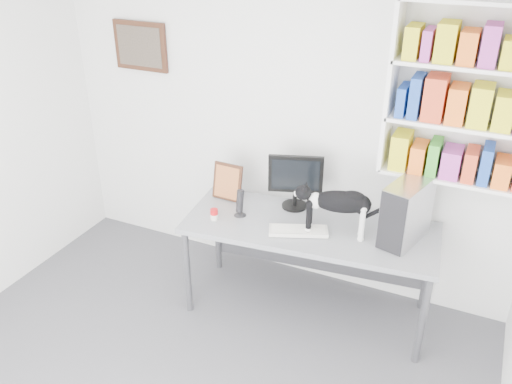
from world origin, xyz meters
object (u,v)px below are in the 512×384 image
(bookshelf, at_px, (467,96))
(cat, at_px, (338,213))
(desk, at_px, (308,269))
(leaning_print, at_px, (227,181))
(soup_can, at_px, (214,214))
(keyboard, at_px, (298,231))
(monitor, at_px, (295,181))
(speaker, at_px, (240,203))
(pc_tower, at_px, (407,211))

(bookshelf, relative_size, cat, 1.99)
(desk, bearing_deg, leaning_print, 164.33)
(soup_can, bearing_deg, keyboard, 7.93)
(monitor, bearing_deg, soup_can, -156.11)
(keyboard, bearing_deg, desk, 47.98)
(monitor, relative_size, cat, 0.74)
(desk, xyz_separation_m, speaker, (-0.56, -0.08, 0.51))
(desk, height_order, leaning_print, leaning_print)
(monitor, bearing_deg, desk, -64.96)
(speaker, relative_size, cat, 0.36)
(monitor, height_order, keyboard, monitor)
(keyboard, bearing_deg, monitor, 93.31)
(monitor, relative_size, soup_can, 5.19)
(speaker, bearing_deg, pc_tower, 14.17)
(keyboard, height_order, soup_can, soup_can)
(bookshelf, bearing_deg, keyboard, -153.48)
(bookshelf, relative_size, keyboard, 2.83)
(keyboard, distance_m, leaning_print, 0.79)
(keyboard, bearing_deg, soup_can, 165.95)
(leaning_print, bearing_deg, monitor, 12.11)
(bookshelf, relative_size, leaning_print, 3.89)
(pc_tower, height_order, soup_can, pc_tower)
(soup_can, bearing_deg, bookshelf, 19.45)
(soup_can, bearing_deg, monitor, 42.36)
(monitor, bearing_deg, bookshelf, -12.15)
(bookshelf, bearing_deg, pc_tower, -135.15)
(bookshelf, relative_size, speaker, 5.45)
(leaning_print, xyz_separation_m, cat, (1.00, -0.18, 0.03))
(monitor, height_order, speaker, monitor)
(desk, distance_m, cat, 0.64)
(keyboard, relative_size, soup_can, 4.93)
(leaning_print, xyz_separation_m, soup_can, (0.06, -0.35, -0.11))
(desk, distance_m, soup_can, 0.87)
(bookshelf, height_order, pc_tower, bookshelf)
(pc_tower, xyz_separation_m, leaning_print, (-1.45, 0.02, -0.07))
(keyboard, xyz_separation_m, leaning_print, (-0.73, 0.26, 0.14))
(keyboard, height_order, leaning_print, leaning_print)
(keyboard, distance_m, cat, 0.33)
(bookshelf, height_order, leaning_print, bookshelf)
(speaker, xyz_separation_m, leaning_print, (-0.22, 0.21, 0.05))
(pc_tower, relative_size, leaning_print, 1.45)
(desk, xyz_separation_m, pc_tower, (0.68, 0.11, 0.63))
(keyboard, relative_size, speaker, 1.93)
(bookshelf, bearing_deg, cat, -150.02)
(keyboard, relative_size, leaning_print, 1.38)
(desk, height_order, monitor, monitor)
(speaker, xyz_separation_m, soup_can, (-0.15, -0.14, -0.07))
(pc_tower, xyz_separation_m, soup_can, (-1.39, -0.33, -0.19))
(monitor, distance_m, cat, 0.52)
(soup_can, xyz_separation_m, cat, (0.94, 0.17, 0.15))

